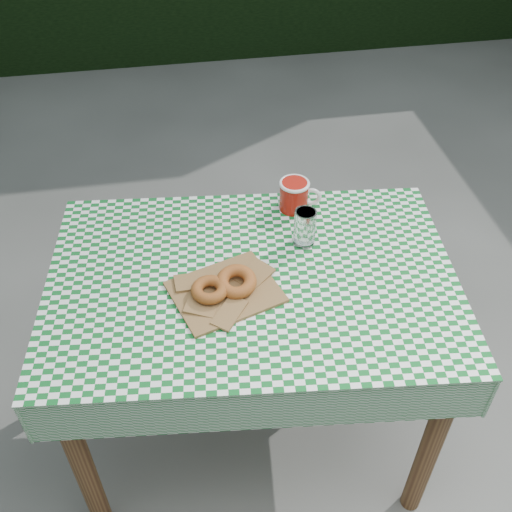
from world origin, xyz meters
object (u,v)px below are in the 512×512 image
at_px(table, 253,363).
at_px(paper_bag, 225,291).
at_px(coffee_mug, 294,195).
at_px(drinking_glass, 305,227).

bearing_deg(table, paper_bag, -143.89).
height_order(table, paper_bag, paper_bag).
bearing_deg(paper_bag, coffee_mug, 51.78).
relative_size(table, paper_bag, 4.09).
height_order(paper_bag, coffee_mug, coffee_mug).
relative_size(table, drinking_glass, 9.74).
xyz_separation_m(paper_bag, drinking_glass, (0.25, 0.16, 0.05)).
xyz_separation_m(table, paper_bag, (-0.08, -0.05, 0.39)).
xyz_separation_m(table, coffee_mug, (0.18, 0.28, 0.43)).
height_order(table, drinking_glass, drinking_glass).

